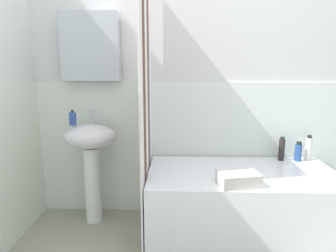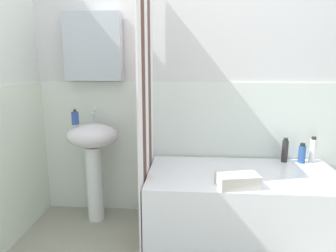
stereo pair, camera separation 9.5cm
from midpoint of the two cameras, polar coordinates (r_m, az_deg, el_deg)
name	(u,v)px [view 1 (the left image)]	position (r m, az deg, el deg)	size (l,w,h in m)	color
wall_back_tiled	(204,89)	(2.67, 5.83, 6.99)	(3.60, 0.18, 2.40)	silver
sink	(91,151)	(2.64, -15.34, -4.66)	(0.44, 0.34, 0.86)	white
faucet	(92,116)	(2.65, -15.17, 1.89)	(0.03, 0.12, 0.12)	silver
soap_dispenser	(73,119)	(2.59, -18.54, 1.33)	(0.06, 0.06, 0.13)	#324B9C
bathtub	(241,204)	(2.52, 12.51, -14.14)	(1.45, 0.76, 0.54)	white
shower_curtain	(146,112)	(2.27, -5.35, 2.62)	(0.01, 0.76, 2.00)	white
body_wash_bottle	(308,148)	(2.86, 24.13, -3.84)	(0.05, 0.05, 0.22)	white
conditioner_bottle	(298,152)	(2.80, 22.47, -4.55)	(0.06, 0.06, 0.17)	#2B549A
lotion_bottle	(282,149)	(2.76, 19.73, -4.15)	(0.05, 0.05, 0.21)	#302929
towel_folded	(238,179)	(2.15, 11.88, -9.73)	(0.27, 0.19, 0.09)	silver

